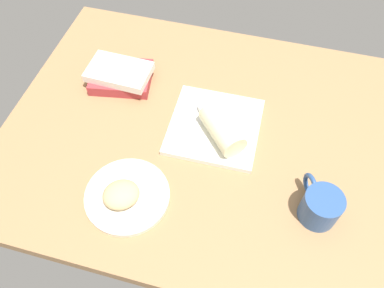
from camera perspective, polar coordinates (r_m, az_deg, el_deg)
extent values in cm
cube|color=#9E754C|center=(113.50, 0.48, 1.56)|extent=(110.00, 90.00, 4.00)
cylinder|color=silver|center=(101.11, -9.54, -7.57)|extent=(21.85, 21.85, 1.40)
ellipsoid|color=tan|center=(98.13, -10.45, -7.37)|extent=(12.38, 12.13, 4.60)
cube|color=white|center=(111.73, 3.35, 2.61)|extent=(25.87, 25.87, 1.60)
cylinder|color=silver|center=(113.43, 2.18, 5.31)|extent=(4.80, 4.80, 2.19)
cylinder|color=#C26A2A|center=(112.82, 2.19, 5.57)|extent=(3.94, 3.94, 0.40)
cylinder|color=beige|center=(105.82, 4.50, 2.22)|extent=(15.13, 15.82, 7.19)
cube|color=#A53338|center=(125.15, -10.38, 9.71)|extent=(20.55, 17.26, 3.49)
cube|color=silver|center=(122.59, -10.73, 10.45)|extent=(19.42, 12.68, 2.57)
cylinder|color=#2D518C|center=(99.29, 18.50, -8.87)|extent=(9.54, 9.54, 8.69)
cylinder|color=olive|center=(96.10, 19.09, -7.89)|extent=(7.83, 7.83, 0.40)
torus|color=#2D518C|center=(101.45, 17.10, -5.86)|extent=(4.13, 6.20, 6.41)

